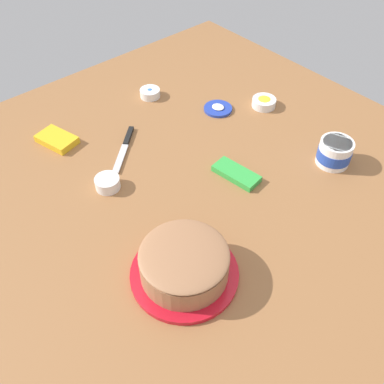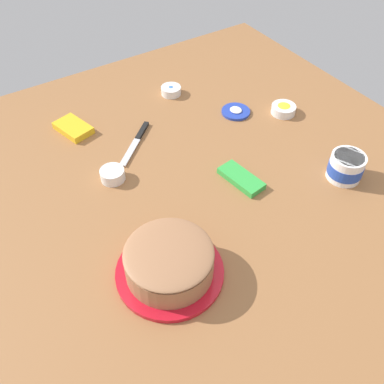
% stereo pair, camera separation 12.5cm
% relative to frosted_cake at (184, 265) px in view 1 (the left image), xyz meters
% --- Properties ---
extents(ground_plane, '(1.54, 1.54, 0.00)m').
position_rel_frosted_cake_xyz_m(ground_plane, '(0.29, -0.29, -0.05)').
color(ground_plane, '#936038').
extents(frosted_cake, '(0.28, 0.28, 0.10)m').
position_rel_frosted_cake_xyz_m(frosted_cake, '(0.00, 0.00, 0.00)').
color(frosted_cake, red).
rests_on(frosted_cake, ground_plane).
extents(frosting_tub, '(0.11, 0.11, 0.09)m').
position_rel_frosted_cake_xyz_m(frosting_tub, '(0.01, -0.64, -0.00)').
color(frosting_tub, white).
rests_on(frosting_tub, ground_plane).
extents(frosting_tub_lid, '(0.11, 0.11, 0.02)m').
position_rel_frosted_cake_xyz_m(frosting_tub_lid, '(0.47, -0.56, -0.04)').
color(frosting_tub_lid, '#233DAD').
rests_on(frosting_tub_lid, ground_plane).
extents(spreading_knife, '(0.17, 0.19, 0.01)m').
position_rel_frosted_cake_xyz_m(spreading_knife, '(0.52, -0.18, -0.04)').
color(spreading_knife, silver).
rests_on(spreading_knife, ground_plane).
extents(sprinkle_bowl_pink, '(0.08, 0.08, 0.04)m').
position_rel_frosted_cake_xyz_m(sprinkle_bowl_pink, '(0.40, -0.03, -0.03)').
color(sprinkle_bowl_pink, white).
rests_on(sprinkle_bowl_pink, ground_plane).
extents(sprinkle_bowl_blue, '(0.08, 0.08, 0.03)m').
position_rel_frosted_cake_xyz_m(sprinkle_bowl_blue, '(0.71, -0.43, -0.03)').
color(sprinkle_bowl_blue, white).
rests_on(sprinkle_bowl_blue, ground_plane).
extents(sprinkle_bowl_yellow, '(0.09, 0.09, 0.03)m').
position_rel_frosted_cake_xyz_m(sprinkle_bowl_yellow, '(0.37, -0.71, -0.03)').
color(sprinkle_bowl_yellow, white).
rests_on(sprinkle_bowl_yellow, ground_plane).
extents(candy_box_lower, '(0.15, 0.12, 0.02)m').
position_rel_frosted_cake_xyz_m(candy_box_lower, '(0.70, -0.02, -0.04)').
color(candy_box_lower, yellow).
rests_on(candy_box_lower, ground_plane).
extents(candy_box_upper, '(0.16, 0.09, 0.02)m').
position_rel_frosted_cake_xyz_m(candy_box_upper, '(0.17, -0.36, -0.04)').
color(candy_box_upper, green).
rests_on(candy_box_upper, ground_plane).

